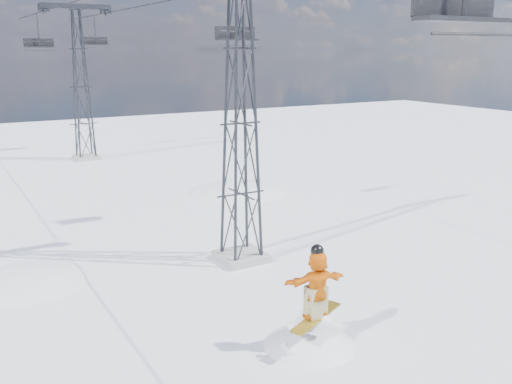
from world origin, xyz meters
TOP-DOWN VIEW (x-y plane):
  - ground at (0.00, 0.00)m, footprint 120.00×120.00m
  - snow_terrain at (-4.77, 21.24)m, footprint 39.00×37.00m
  - lift_tower_near at (0.80, 8.00)m, footprint 5.20×1.80m
  - lift_tower_far at (0.80, 33.00)m, footprint 5.20×1.80m
  - lift_chair_near at (-1.40, -3.93)m, footprint 1.96×0.56m
  - lift_chair_mid at (3.00, 12.37)m, footprint 2.01×0.58m
  - lift_chair_far at (-1.40, 36.06)m, footprint 2.22×0.64m
  - lift_chair_extra at (3.00, 36.47)m, footprint 2.05×0.59m

SIDE VIEW (x-z plane):
  - snow_terrain at x=-4.77m, z-range -20.59..1.41m
  - ground at x=0.00m, z-range 0.00..0.00m
  - lift_tower_near at x=0.80m, z-range -0.24..11.18m
  - lift_tower_far at x=0.80m, z-range -0.24..11.18m
  - lift_chair_far at x=-1.40m, z-range 7.27..10.02m
  - lift_chair_extra at x=3.00m, z-range 7.55..10.09m
  - lift_chair_mid at x=3.00m, z-range 7.60..10.10m
  - lift_chair_near at x=-1.40m, z-range 7.69..10.12m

